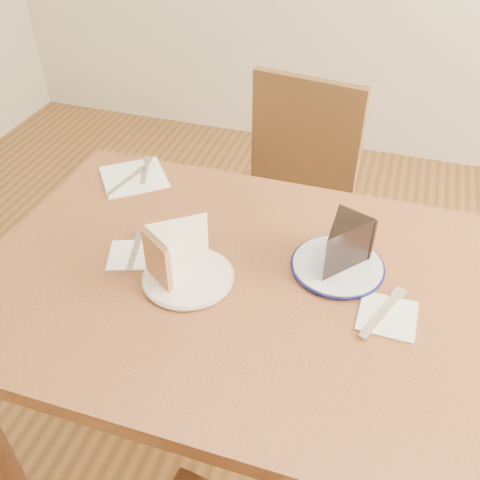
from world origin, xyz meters
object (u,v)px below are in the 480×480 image
object	(u,v)px
chair_far	(286,207)
chocolate_cake	(339,249)
plate_cream	(188,277)
carrot_cake	(184,248)
table	(251,312)
plate_navy	(337,266)

from	to	relation	value
chair_far	chocolate_cake	world-z (taller)	chair_far
plate_cream	chair_far	bearing A→B (deg)	84.34
chair_far	chocolate_cake	bearing A→B (deg)	122.23
chair_far	plate_cream	bearing A→B (deg)	93.14
carrot_cake	chocolate_cake	bearing A→B (deg)	52.02
chair_far	table	bearing A→B (deg)	104.81
table	carrot_cake	world-z (taller)	carrot_cake
plate_cream	carrot_cake	size ratio (longest dim) A/B	1.52
carrot_cake	chocolate_cake	distance (m)	0.33
plate_cream	chocolate_cake	xyz separation A→B (m)	(0.30, 0.13, 0.06)
plate_cream	carrot_cake	distance (m)	0.07
table	chocolate_cake	size ratio (longest dim) A/B	9.61
plate_navy	carrot_cake	size ratio (longest dim) A/B	1.58
plate_cream	plate_navy	distance (m)	0.33
plate_navy	chocolate_cake	world-z (taller)	chocolate_cake
plate_cream	carrot_cake	world-z (taller)	carrot_cake
plate_navy	chocolate_cake	size ratio (longest dim) A/B	1.58
table	plate_cream	bearing A→B (deg)	-163.53
plate_cream	chocolate_cake	size ratio (longest dim) A/B	1.52
table	chair_far	distance (m)	0.65
plate_cream	carrot_cake	xyz separation A→B (m)	(-0.02, 0.02, 0.06)
table	plate_navy	world-z (taller)	plate_navy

